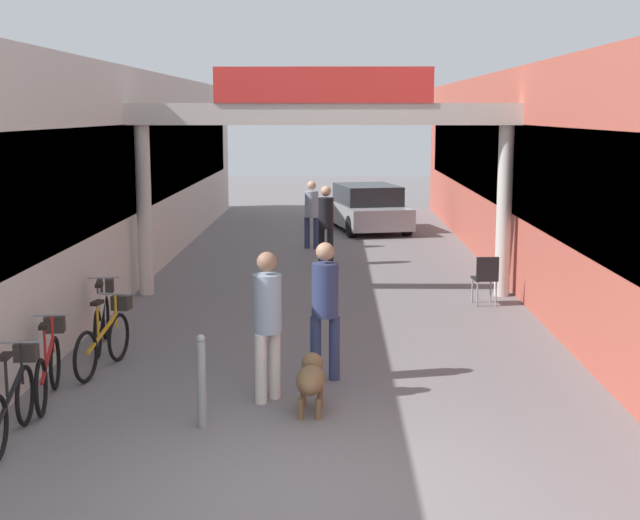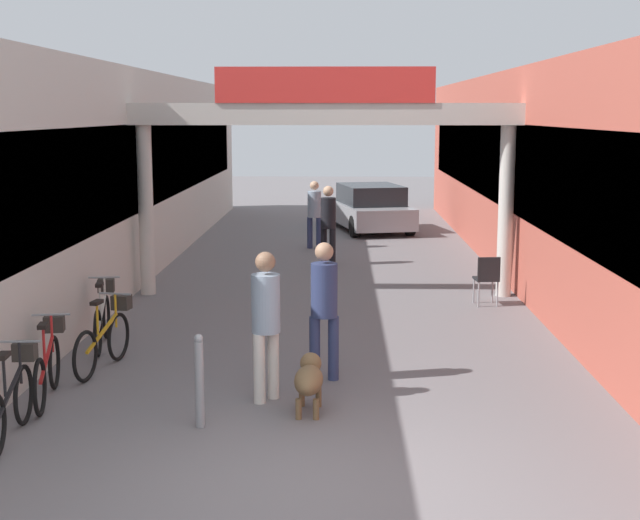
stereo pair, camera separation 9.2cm
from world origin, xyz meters
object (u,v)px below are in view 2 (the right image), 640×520
pedestrian_carrying_crate (328,220)px  bicycle_black_nearest (12,397)px  dog_on_leash (309,378)px  parked_car_silver (370,208)px  bicycle_orange_third (106,337)px  cafe_chair_black_nearer (487,276)px  bollard_post_metal (199,380)px  bicycle_red_second (48,363)px  bicycle_silver_farthest (103,316)px  pedestrian_elderly_walking (314,210)px  pedestrian_companion (324,301)px  pedestrian_with_dog (266,316)px

pedestrian_carrying_crate → bicycle_black_nearest: 11.34m
dog_on_leash → parked_car_silver: parked_car_silver is taller
bicycle_orange_third → cafe_chair_black_nearer: (5.74, 4.07, 0.10)m
pedestrian_carrying_crate → parked_car_silver: 6.17m
bollard_post_metal → cafe_chair_black_nearer: bearing=56.7°
pedestrian_carrying_crate → bicycle_red_second: 10.12m
dog_on_leash → bicycle_red_second: bicycle_red_second is taller
dog_on_leash → bicycle_black_nearest: 3.23m
bicycle_red_second → bicycle_orange_third: same height
bollard_post_metal → parked_car_silver: 16.74m
bicycle_black_nearest → pedestrian_carrying_crate: bearing=73.8°
bicycle_black_nearest → cafe_chair_black_nearer: bearing=47.7°
pedestrian_carrying_crate → bollard_post_metal: bearing=-96.7°
bicycle_red_second → bicycle_silver_farthest: size_ratio=1.00×
bicycle_black_nearest → bicycle_red_second: bearing=91.9°
pedestrian_carrying_crate → cafe_chair_black_nearer: pedestrian_carrying_crate is taller
pedestrian_elderly_walking → bollard_post_metal: size_ratio=1.63×
pedestrian_elderly_walking → pedestrian_companion: bearing=-87.6°
dog_on_leash → bicycle_red_second: (-3.14, 0.38, 0.05)m
cafe_chair_black_nearer → pedestrian_companion: bearing=-121.8°
pedestrian_carrying_crate → bicycle_orange_third: bearing=-109.0°
bollard_post_metal → parked_car_silver: parked_car_silver is taller
bicycle_red_second → bollard_post_metal: size_ratio=1.60×
bicycle_silver_farthest → bicycle_orange_third: bearing=-73.2°
bicycle_orange_third → cafe_chair_black_nearer: bicycle_orange_third is taller
pedestrian_carrying_crate → bicycle_orange_third: 8.79m
pedestrian_with_dog → pedestrian_companion: size_ratio=1.01×
bicycle_red_second → bicycle_black_nearest: bearing=-88.1°
bollard_post_metal → bicycle_orange_third: bearing=125.9°
pedestrian_elderly_walking → bicycle_black_nearest: 13.62m
bicycle_red_second → pedestrian_companion: bearing=14.2°
pedestrian_carrying_crate → bicycle_orange_third: pedestrian_carrying_crate is taller
dog_on_leash → bicycle_orange_third: (-2.79, 1.67, 0.05)m
parked_car_silver → cafe_chair_black_nearer: bearing=-80.3°
pedestrian_with_dog → pedestrian_carrying_crate: (0.59, 9.60, -0.01)m
pedestrian_carrying_crate → bollard_post_metal: (-1.24, -10.52, -0.50)m
cafe_chair_black_nearer → bicycle_red_second: bearing=-138.7°
pedestrian_with_dog → pedestrian_carrying_crate: bearing=86.5°
pedestrian_carrying_crate → cafe_chair_black_nearer: (2.89, -4.22, -0.49)m
pedestrian_carrying_crate → bicycle_black_nearest: (-3.17, -10.88, -0.59)m
pedestrian_companion → cafe_chair_black_nearer: bearing=58.2°
pedestrian_elderly_walking → cafe_chair_black_nearer: bearing=-63.9°
pedestrian_with_dog → bicycle_red_second: bearing=179.6°
bicycle_orange_third → bollard_post_metal: 2.75m
pedestrian_with_dog → bicycle_black_nearest: size_ratio=1.07×
pedestrian_companion → bicycle_silver_farthest: size_ratio=1.07×
bicycle_black_nearest → bicycle_silver_farthest: bearing=90.8°
dog_on_leash → cafe_chair_black_nearer: 6.45m
pedestrian_carrying_crate → cafe_chair_black_nearer: size_ratio=2.01×
dog_on_leash → bicycle_orange_third: bicycle_orange_third is taller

